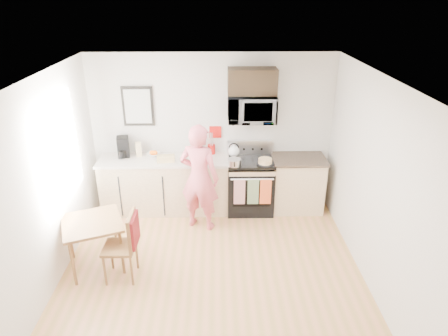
{
  "coord_description": "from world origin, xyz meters",
  "views": [
    {
      "loc": [
        0.08,
        -4.04,
        3.5
      ],
      "look_at": [
        0.17,
        1.0,
        1.22
      ],
      "focal_mm": 32.0,
      "sensor_mm": 36.0,
      "label": 1
    }
  ],
  "objects_px": {
    "dining_table": "(92,227)",
    "person": "(199,178)",
    "cake": "(265,162)",
    "range": "(250,186)",
    "microwave": "(252,108)",
    "chair": "(129,237)"
  },
  "relations": [
    {
      "from": "dining_table",
      "to": "person",
      "type": "bearing_deg",
      "value": 35.37
    },
    {
      "from": "person",
      "to": "cake",
      "type": "height_order",
      "value": "person"
    },
    {
      "from": "range",
      "to": "microwave",
      "type": "bearing_deg",
      "value": 90.06
    },
    {
      "from": "range",
      "to": "person",
      "type": "bearing_deg",
      "value": -147.56
    },
    {
      "from": "range",
      "to": "person",
      "type": "height_order",
      "value": "person"
    },
    {
      "from": "range",
      "to": "chair",
      "type": "height_order",
      "value": "range"
    },
    {
      "from": "cake",
      "to": "range",
      "type": "bearing_deg",
      "value": 139.68
    },
    {
      "from": "microwave",
      "to": "dining_table",
      "type": "height_order",
      "value": "microwave"
    },
    {
      "from": "range",
      "to": "cake",
      "type": "bearing_deg",
      "value": -40.32
    },
    {
      "from": "microwave",
      "to": "chair",
      "type": "distance_m",
      "value": 2.76
    },
    {
      "from": "dining_table",
      "to": "range",
      "type": "bearing_deg",
      "value": 34.3
    },
    {
      "from": "chair",
      "to": "cake",
      "type": "bearing_deg",
      "value": 40.33
    },
    {
      "from": "person",
      "to": "cake",
      "type": "bearing_deg",
      "value": -141.47
    },
    {
      "from": "microwave",
      "to": "dining_table",
      "type": "distance_m",
      "value": 2.96
    },
    {
      "from": "microwave",
      "to": "person",
      "type": "distance_m",
      "value": 1.38
    },
    {
      "from": "cake",
      "to": "person",
      "type": "bearing_deg",
      "value": -161.72
    },
    {
      "from": "microwave",
      "to": "dining_table",
      "type": "relative_size",
      "value": 0.91
    },
    {
      "from": "cake",
      "to": "dining_table",
      "type": "bearing_deg",
      "value": -151.32
    },
    {
      "from": "person",
      "to": "dining_table",
      "type": "height_order",
      "value": "person"
    },
    {
      "from": "person",
      "to": "range",
      "type": "bearing_deg",
      "value": -127.31
    },
    {
      "from": "chair",
      "to": "cake",
      "type": "height_order",
      "value": "cake"
    },
    {
      "from": "microwave",
      "to": "cake",
      "type": "bearing_deg",
      "value": -53.19
    }
  ]
}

